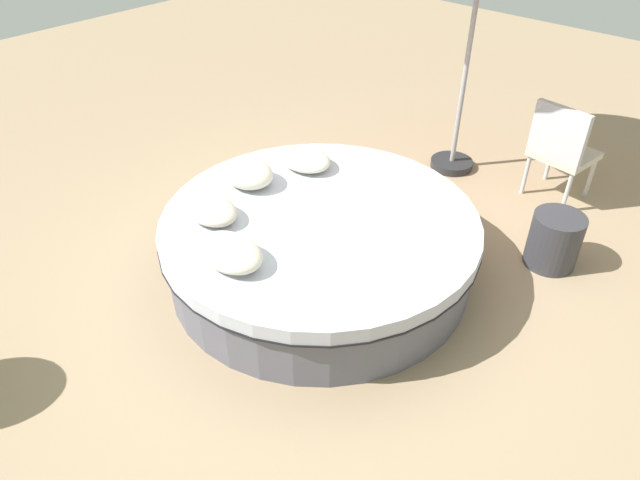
% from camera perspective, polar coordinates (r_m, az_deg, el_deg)
% --- Properties ---
extents(ground_plane, '(16.00, 16.00, 0.00)m').
position_cam_1_polar(ground_plane, '(4.79, 0.00, -3.15)').
color(ground_plane, '#9E8466').
extents(round_bed, '(2.48, 2.48, 0.54)m').
position_cam_1_polar(round_bed, '(4.61, 0.00, -0.47)').
color(round_bed, '#595966').
rests_on(round_bed, ground_plane).
extents(throw_pillow_0, '(0.50, 0.38, 0.15)m').
position_cam_1_polar(throw_pillow_0, '(5.10, -1.53, 7.96)').
color(throw_pillow_0, beige).
rests_on(throw_pillow_0, round_bed).
extents(throw_pillow_1, '(0.48, 0.38, 0.20)m').
position_cam_1_polar(throw_pillow_1, '(4.87, -7.17, 6.53)').
color(throw_pillow_1, beige).
rests_on(throw_pillow_1, round_bed).
extents(throw_pillow_2, '(0.48, 0.34, 0.15)m').
position_cam_1_polar(throw_pillow_2, '(4.48, -10.69, 2.90)').
color(throw_pillow_2, beige).
rests_on(throw_pillow_2, round_bed).
extents(throw_pillow_3, '(0.53, 0.37, 0.17)m').
position_cam_1_polar(throw_pillow_3, '(4.01, -8.87, -1.19)').
color(throw_pillow_3, beige).
rests_on(throw_pillow_3, round_bed).
extents(patio_chair, '(0.58, 0.56, 0.98)m').
position_cam_1_polar(patio_chair, '(5.87, 22.59, 8.46)').
color(patio_chair, '#B7B7BC').
rests_on(patio_chair, ground_plane).
extents(side_table, '(0.42, 0.42, 0.46)m').
position_cam_1_polar(side_table, '(5.11, 22.01, -0.03)').
color(side_table, '#333338').
rests_on(side_table, ground_plane).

